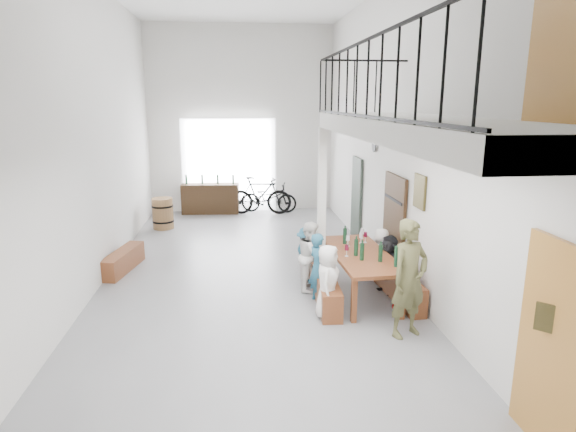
{
  "coord_description": "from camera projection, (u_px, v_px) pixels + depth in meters",
  "views": [
    {
      "loc": [
        -0.22,
        -8.71,
        3.32
      ],
      "look_at": [
        0.69,
        -0.5,
        1.34
      ],
      "focal_mm": 30.0,
      "sensor_mm": 36.0,
      "label": 1
    }
  ],
  "objects": [
    {
      "name": "floor",
      "position": [
        249.0,
        278.0,
        9.22
      ],
      "size": [
        12.0,
        12.0,
        0.0
      ],
      "primitive_type": "plane",
      "color": "slate",
      "rests_on": "ground"
    },
    {
      "name": "room_walls",
      "position": [
        246.0,
        87.0,
        8.39
      ],
      "size": [
        12.0,
        12.0,
        12.0
      ],
      "color": "silver",
      "rests_on": "ground"
    },
    {
      "name": "gateway_portal",
      "position": [
        229.0,
        166.0,
        14.59
      ],
      "size": [
        2.8,
        0.08,
        2.8
      ],
      "primitive_type": "cube",
      "color": "white",
      "rests_on": "ground"
    },
    {
      "name": "right_wall_decor",
      "position": [
        429.0,
        208.0,
        7.3
      ],
      "size": [
        0.07,
        8.28,
        5.07
      ],
      "color": "#A66B28",
      "rests_on": "ground"
    },
    {
      "name": "balcony",
      "position": [
        420.0,
        132.0,
        5.72
      ],
      "size": [
        1.52,
        5.62,
        4.0
      ],
      "color": "white",
      "rests_on": "ground"
    },
    {
      "name": "tasting_table",
      "position": [
        360.0,
        258.0,
        8.23
      ],
      "size": [
        1.02,
        2.29,
        0.79
      ],
      "rotation": [
        0.0,
        0.0,
        0.04
      ],
      "color": "brown",
      "rests_on": "ground"
    },
    {
      "name": "bench_inner",
      "position": [
        324.0,
        286.0,
        8.22
      ],
      "size": [
        0.42,
        2.01,
        0.46
      ],
      "primitive_type": "cube",
      "rotation": [
        0.0,
        0.0,
        -0.05
      ],
      "color": "brown",
      "rests_on": "ground"
    },
    {
      "name": "bench_wall",
      "position": [
        394.0,
        281.0,
        8.42
      ],
      "size": [
        0.4,
        2.09,
        0.48
      ],
      "primitive_type": "cube",
      "rotation": [
        0.0,
        0.0,
        0.06
      ],
      "color": "brown",
      "rests_on": "ground"
    },
    {
      "name": "tableware",
      "position": [
        359.0,
        243.0,
        8.3
      ],
      "size": [
        0.6,
        1.4,
        0.35
      ],
      "color": "#10321C",
      "rests_on": "tasting_table"
    },
    {
      "name": "side_bench",
      "position": [
        123.0,
        261.0,
        9.62
      ],
      "size": [
        0.61,
        1.48,
        0.41
      ],
      "primitive_type": "cube",
      "rotation": [
        0.0,
        0.0,
        -0.21
      ],
      "color": "brown",
      "rests_on": "ground"
    },
    {
      "name": "oak_barrel",
      "position": [
        163.0,
        213.0,
        12.74
      ],
      "size": [
        0.56,
        0.56,
        0.82
      ],
      "color": "#92633E",
      "rests_on": "ground"
    },
    {
      "name": "serving_counter",
      "position": [
        211.0,
        199.0,
        14.47
      ],
      "size": [
        1.73,
        0.61,
        0.89
      ],
      "primitive_type": "cube",
      "rotation": [
        0.0,
        0.0,
        -0.08
      ],
      "color": "#382314",
      "rests_on": "ground"
    },
    {
      "name": "counter_bottles",
      "position": [
        210.0,
        179.0,
        14.35
      ],
      "size": [
        1.45,
        0.2,
        0.28
      ],
      "color": "#10321C",
      "rests_on": "serving_counter"
    },
    {
      "name": "guest_left_a",
      "position": [
        328.0,
        281.0,
        7.46
      ],
      "size": [
        0.55,
        0.67,
        1.18
      ],
      "primitive_type": "imported",
      "rotation": [
        0.0,
        0.0,
        1.22
      ],
      "color": "white",
      "rests_on": "ground"
    },
    {
      "name": "guest_left_b",
      "position": [
        318.0,
        268.0,
        8.04
      ],
      "size": [
        0.41,
        0.5,
        1.2
      ],
      "primitive_type": "imported",
      "rotation": [
        0.0,
        0.0,
        1.88
      ],
      "color": "#25607B",
      "rests_on": "ground"
    },
    {
      "name": "guest_left_c",
      "position": [
        311.0,
        256.0,
        8.57
      ],
      "size": [
        0.6,
        0.7,
        1.25
      ],
      "primitive_type": "imported",
      "rotation": [
        0.0,
        0.0,
        1.34
      ],
      "color": "white",
      "rests_on": "ground"
    },
    {
      "name": "guest_left_d",
      "position": [
        306.0,
        254.0,
        9.02
      ],
      "size": [
        0.55,
        0.75,
        1.03
      ],
      "primitive_type": "imported",
      "rotation": [
        0.0,
        0.0,
        1.84
      ],
      "color": "#25607B",
      "rests_on": "ground"
    },
    {
      "name": "guest_right_a",
      "position": [
        403.0,
        277.0,
        7.74
      ],
      "size": [
        0.38,
        0.69,
        1.11
      ],
      "primitive_type": "imported",
      "rotation": [
        0.0,
        0.0,
        -1.39
      ],
      "color": "red",
      "rests_on": "ground"
    },
    {
      "name": "guest_right_b",
      "position": [
        388.0,
        264.0,
        8.43
      ],
      "size": [
        0.59,
        1.03,
        1.06
      ],
      "primitive_type": "imported",
      "rotation": [
        0.0,
        0.0,
        -1.27
      ],
      "color": "black",
      "rests_on": "ground"
    },
    {
      "name": "guest_right_c",
      "position": [
        381.0,
        254.0,
        9.05
      ],
      "size": [
        0.48,
        0.58,
        1.0
      ],
      "primitive_type": "imported",
      "rotation": [
        0.0,
        0.0,
        -1.96
      ],
      "color": "white",
      "rests_on": "ground"
    },
    {
      "name": "host_standing",
      "position": [
        409.0,
        279.0,
        6.82
      ],
      "size": [
        0.74,
        0.63,
        1.73
      ],
      "primitive_type": "imported",
      "rotation": [
        0.0,
        0.0,
        0.42
      ],
      "color": "brown",
      "rests_on": "ground"
    },
    {
      "name": "potted_plant",
      "position": [
        370.0,
        258.0,
        9.75
      ],
      "size": [
        0.5,
        0.47,
        0.44
      ],
      "primitive_type": "imported",
      "rotation": [
        0.0,
        0.0,
        -0.44
      ],
      "color": "#19521F",
      "rests_on": "ground"
    },
    {
      "name": "bicycle_near",
      "position": [
        269.0,
        198.0,
        14.61
      ],
      "size": [
        1.78,
        0.96,
        0.89
      ],
      "primitive_type": "imported",
      "rotation": [
        0.0,
        0.0,
        1.34
      ],
      "color": "black",
      "rests_on": "ground"
    },
    {
      "name": "bicycle_far",
      "position": [
        260.0,
        196.0,
        14.32
      ],
      "size": [
        1.93,
        0.74,
        1.13
      ],
      "primitive_type": "imported",
      "rotation": [
        0.0,
        0.0,
        1.46
      ],
      "color": "black",
      "rests_on": "ground"
    }
  ]
}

